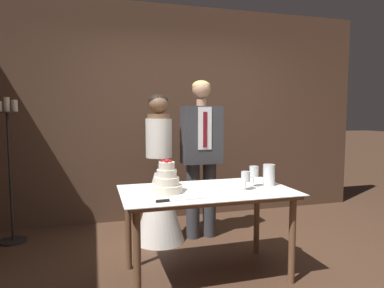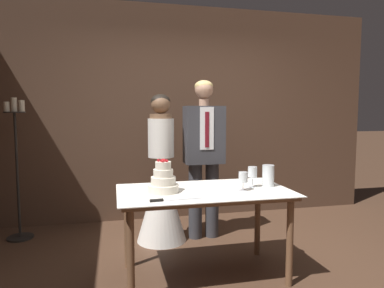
{
  "view_description": "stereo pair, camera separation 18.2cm",
  "coord_description": "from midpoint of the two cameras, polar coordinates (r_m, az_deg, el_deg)",
  "views": [
    {
      "loc": [
        -1.09,
        -2.51,
        1.4
      ],
      "look_at": [
        -0.18,
        0.64,
        1.1
      ],
      "focal_mm": 32.0,
      "sensor_mm": 36.0,
      "label": 1
    },
    {
      "loc": [
        -0.92,
        -2.56,
        1.4
      ],
      "look_at": [
        -0.18,
        0.64,
        1.1
      ],
      "focal_mm": 32.0,
      "sensor_mm": 36.0,
      "label": 2
    }
  ],
  "objects": [
    {
      "name": "tiered_cake",
      "position": [
        2.81,
        -6.09,
        -6.17
      ],
      "size": [
        0.25,
        0.25,
        0.27
      ],
      "color": "silver",
      "rests_on": "cake_table"
    },
    {
      "name": "groom",
      "position": [
        3.8,
        0.2,
        -1.06
      ],
      "size": [
        0.43,
        0.25,
        1.76
      ],
      "color": "#38383D",
      "rests_on": "ground_plane"
    },
    {
      "name": "cake_knife",
      "position": [
        2.56,
        -5.32,
        -9.33
      ],
      "size": [
        0.41,
        0.05,
        0.02
      ],
      "rotation": [
        0.0,
        0.0,
        0.07
      ],
      "color": "silver",
      "rests_on": "cake_table"
    },
    {
      "name": "ground_plane",
      "position": [
        3.07,
        5.28,
        -22.01
      ],
      "size": [
        40.0,
        40.0,
        0.0
      ],
      "primitive_type": "plane",
      "color": "#4C3323"
    },
    {
      "name": "wine_glass_middle",
      "position": [
        3.05,
        8.6,
        -4.64
      ],
      "size": [
        0.08,
        0.08,
        0.18
      ],
      "color": "silver",
      "rests_on": "cake_table"
    },
    {
      "name": "candle_stand",
      "position": [
        4.19,
        -29.18,
        -3.85
      ],
      "size": [
        0.28,
        0.28,
        1.57
      ],
      "color": "black",
      "rests_on": "ground_plane"
    },
    {
      "name": "bride",
      "position": [
        3.76,
        -6.87,
        -7.32
      ],
      "size": [
        0.54,
        0.54,
        1.6
      ],
      "color": "white",
      "rests_on": "ground_plane"
    },
    {
      "name": "cake_table",
      "position": [
        2.93,
        0.69,
        -9.26
      ],
      "size": [
        1.44,
        0.81,
        0.75
      ],
      "color": "brown",
      "rests_on": "ground_plane"
    },
    {
      "name": "wall_back",
      "position": [
        4.61,
        -3.54,
        5.13
      ],
      "size": [
        5.33,
        0.12,
        2.79
      ],
      "primitive_type": "cube",
      "color": "#513828",
      "rests_on": "ground_plane"
    },
    {
      "name": "wine_glass_near",
      "position": [
        2.91,
        7.16,
        -5.58
      ],
      "size": [
        0.08,
        0.08,
        0.16
      ],
      "color": "silver",
      "rests_on": "cake_table"
    },
    {
      "name": "hurricane_candle",
      "position": [
        3.13,
        11.08,
        -5.16
      ],
      "size": [
        0.11,
        0.11,
        0.19
      ],
      "color": "silver",
      "rests_on": "cake_table"
    }
  ]
}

